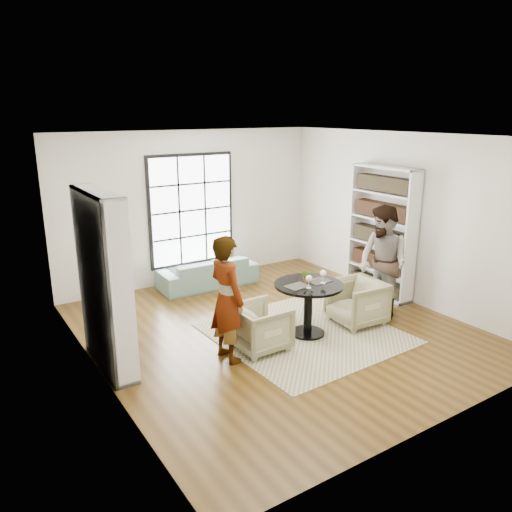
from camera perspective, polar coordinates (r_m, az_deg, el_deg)
ground at (r=8.01m, az=2.40°, el=-8.42°), size 6.00×6.00×0.00m
room_shell at (r=8.01m, az=0.27°, el=1.15°), size 6.00×6.01×6.00m
rug at (r=7.91m, az=5.63°, el=-8.78°), size 2.70×2.70×0.01m
pedestal_table at (r=7.67m, az=6.00°, el=-4.80°), size 1.05×1.05×0.83m
sofa at (r=9.89m, az=-5.55°, el=-1.85°), size 1.95×0.80×0.56m
armchair_left at (r=7.28m, az=0.52°, el=-8.12°), size 0.76×0.74×0.68m
armchair_right at (r=8.27m, az=11.41°, el=-5.19°), size 0.86×0.84×0.73m
person_left at (r=6.80m, az=-3.35°, el=-4.94°), size 0.46×0.67×1.78m
person_right at (r=8.47m, az=14.31°, el=-0.73°), size 0.76×0.95×1.89m
placemat_left at (r=7.46m, az=4.76°, el=-3.46°), size 0.36×0.29×0.01m
placemat_right at (r=7.71m, az=7.22°, el=-2.86°), size 0.36×0.29×0.01m
cutlery_left at (r=7.45m, az=4.76°, el=-3.41°), size 0.16×0.23×0.01m
cutlery_right at (r=7.71m, az=7.22°, el=-2.81°), size 0.16×0.23×0.01m
wine_glass_left at (r=7.36m, az=6.08°, el=-2.61°), size 0.09×0.09×0.20m
wine_glass_right at (r=7.58m, az=7.71°, el=-2.03°), size 0.10×0.10×0.21m
flower_centerpiece at (r=7.61m, az=5.89°, el=-2.26°), size 0.23×0.21×0.22m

